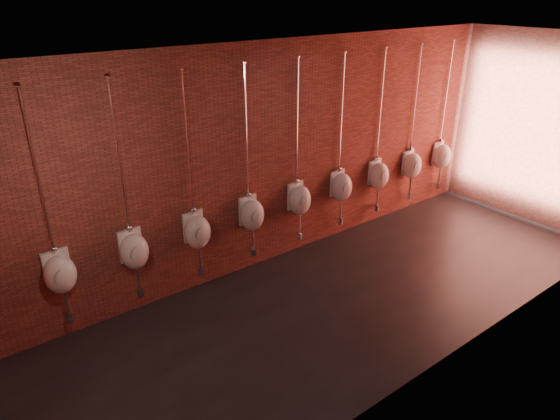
{
  "coord_description": "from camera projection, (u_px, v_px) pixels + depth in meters",
  "views": [
    {
      "loc": [
        -4.13,
        -3.9,
        3.85
      ],
      "look_at": [
        -0.49,
        0.9,
        1.1
      ],
      "focal_mm": 32.0,
      "sensor_mm": 36.0,
      "label": 1
    }
  ],
  "objects": [
    {
      "name": "ground",
      "position": [
        349.0,
        297.0,
        6.69
      ],
      "size": [
        8.5,
        8.5,
        0.0
      ],
      "primitive_type": "plane",
      "color": "black",
      "rests_on": "ground"
    },
    {
      "name": "room_shell",
      "position": [
        359.0,
        154.0,
        5.86
      ],
      "size": [
        8.54,
        3.04,
        3.22
      ],
      "color": "black",
      "rests_on": "ground"
    },
    {
      "name": "urinal_0",
      "position": [
        60.0,
        273.0,
        5.55
      ],
      "size": [
        0.38,
        0.34,
        2.71
      ],
      "color": "white",
      "rests_on": "ground"
    },
    {
      "name": "urinal_1",
      "position": [
        134.0,
        250.0,
        6.03
      ],
      "size": [
        0.38,
        0.34,
        2.71
      ],
      "color": "white",
      "rests_on": "ground"
    },
    {
      "name": "urinal_2",
      "position": [
        197.0,
        231.0,
        6.5
      ],
      "size": [
        0.38,
        0.34,
        2.71
      ],
      "color": "white",
      "rests_on": "ground"
    },
    {
      "name": "urinal_3",
      "position": [
        252.0,
        214.0,
        6.97
      ],
      "size": [
        0.38,
        0.34,
        2.71
      ],
      "color": "white",
      "rests_on": "ground"
    },
    {
      "name": "urinal_4",
      "position": [
        299.0,
        199.0,
        7.45
      ],
      "size": [
        0.38,
        0.34,
        2.71
      ],
      "color": "white",
      "rests_on": "ground"
    },
    {
      "name": "urinal_5",
      "position": [
        341.0,
        186.0,
        7.92
      ],
      "size": [
        0.38,
        0.34,
        2.71
      ],
      "color": "white",
      "rests_on": "ground"
    },
    {
      "name": "urinal_6",
      "position": [
        379.0,
        175.0,
        8.4
      ],
      "size": [
        0.38,
        0.34,
        2.71
      ],
      "color": "white",
      "rests_on": "ground"
    },
    {
      "name": "urinal_7",
      "position": [
        412.0,
        164.0,
        8.87
      ],
      "size": [
        0.38,
        0.34,
        2.71
      ],
      "color": "white",
      "rests_on": "ground"
    },
    {
      "name": "urinal_8",
      "position": [
        442.0,
        155.0,
        9.34
      ],
      "size": [
        0.38,
        0.34,
        2.71
      ],
      "color": "white",
      "rests_on": "ground"
    }
  ]
}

